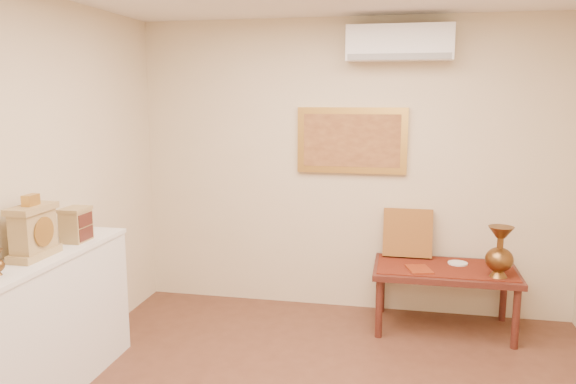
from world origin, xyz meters
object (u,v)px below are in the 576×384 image
(display_ledge, at_px, (26,339))
(wooden_chest, at_px, (76,224))
(low_table, at_px, (445,275))
(mantel_clock, at_px, (33,231))
(brass_urn_tall, at_px, (500,246))

(display_ledge, relative_size, wooden_chest, 8.28)
(display_ledge, height_order, low_table, display_ledge)
(display_ledge, distance_m, mantel_clock, 0.68)
(display_ledge, height_order, wooden_chest, wooden_chest)
(wooden_chest, distance_m, low_table, 3.01)
(brass_urn_tall, relative_size, low_table, 0.42)
(brass_urn_tall, height_order, display_ledge, brass_urn_tall)
(display_ledge, xyz_separation_m, mantel_clock, (-0.00, 0.16, 0.66))
(wooden_chest, xyz_separation_m, low_table, (2.64, 1.30, -0.62))
(display_ledge, relative_size, mantel_clock, 4.93)
(brass_urn_tall, bearing_deg, mantel_clock, -153.47)
(brass_urn_tall, xyz_separation_m, wooden_chest, (-3.05, -1.11, 0.29))
(wooden_chest, bearing_deg, display_ledge, -92.96)
(mantel_clock, height_order, low_table, mantel_clock)
(brass_urn_tall, distance_m, display_ledge, 3.53)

